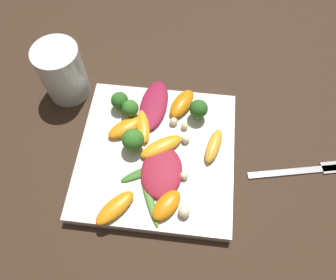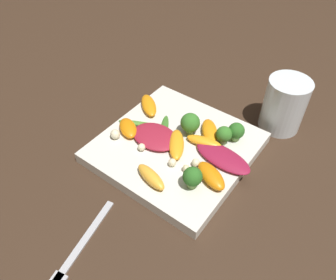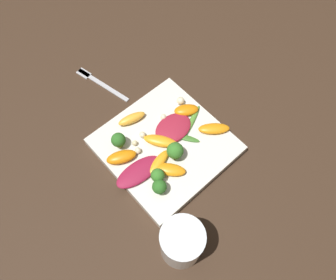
# 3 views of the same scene
# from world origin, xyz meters

# --- Properties ---
(ground_plane) EXTENTS (2.40, 2.40, 0.00)m
(ground_plane) POSITION_xyz_m (0.00, 0.00, 0.00)
(ground_plane) COLOR #382619
(plate) EXTENTS (0.26, 0.26, 0.02)m
(plate) POSITION_xyz_m (0.00, 0.00, 0.01)
(plate) COLOR silver
(plate) RESTS_ON ground_plane
(drinking_glass) EXTENTS (0.08, 0.08, 0.11)m
(drinking_glass) POSITION_xyz_m (-0.13, -0.19, 0.05)
(drinking_glass) COLOR white
(drinking_glass) RESTS_ON ground_plane
(fork) EXTENTS (0.05, 0.17, 0.01)m
(fork) POSITION_xyz_m (-0.01, 0.26, 0.00)
(fork) COLOR #B2B2B7
(fork) RESTS_ON ground_plane
(radicchio_leaf_0) EXTENTS (0.09, 0.07, 0.01)m
(radicchio_leaf_0) POSITION_xyz_m (0.04, 0.01, 0.03)
(radicchio_leaf_0) COLOR maroon
(radicchio_leaf_0) RESTS_ON plate
(radicchio_leaf_1) EXTENTS (0.11, 0.06, 0.01)m
(radicchio_leaf_1) POSITION_xyz_m (-0.09, -0.02, 0.03)
(radicchio_leaf_1) COLOR maroon
(radicchio_leaf_1) RESTS_ON plate
(orange_segment_0) EXTENTS (0.07, 0.04, 0.02)m
(orange_segment_0) POSITION_xyz_m (-0.02, 0.10, 0.03)
(orange_segment_0) COLOR #FCAD33
(orange_segment_0) RESTS_ON plate
(orange_segment_1) EXTENTS (0.07, 0.07, 0.02)m
(orange_segment_1) POSITION_xyz_m (-0.04, -0.06, 0.03)
(orange_segment_1) COLOR orange
(orange_segment_1) RESTS_ON plate
(orange_segment_2) EXTENTS (0.07, 0.07, 0.02)m
(orange_segment_2) POSITION_xyz_m (0.11, -0.05, 0.03)
(orange_segment_2) COLOR orange
(orange_segment_2) RESTS_ON plate
(orange_segment_3) EXTENTS (0.07, 0.06, 0.02)m
(orange_segment_3) POSITION_xyz_m (-0.10, 0.03, 0.03)
(orange_segment_3) COLOR orange
(orange_segment_3) RESTS_ON plate
(orange_segment_4) EXTENTS (0.07, 0.04, 0.02)m
(orange_segment_4) POSITION_xyz_m (-0.04, -0.03, 0.03)
(orange_segment_4) COLOR orange
(orange_segment_4) RESTS_ON plate
(orange_segment_5) EXTENTS (0.07, 0.08, 0.02)m
(orange_segment_5) POSITION_xyz_m (-0.01, 0.01, 0.03)
(orange_segment_5) COLOR orange
(orange_segment_5) RESTS_ON plate
(orange_segment_6) EXTENTS (0.06, 0.06, 0.02)m
(orange_segment_6) POSITION_xyz_m (0.09, 0.03, 0.03)
(orange_segment_6) COLOR orange
(orange_segment_6) RESTS_ON plate
(broccoli_floret_0) EXTENTS (0.03, 0.03, 0.04)m
(broccoli_floret_0) POSITION_xyz_m (-0.08, 0.06, 0.05)
(broccoli_floret_0) COLOR #84AD5B
(broccoli_floret_0) RESTS_ON plate
(broccoli_floret_1) EXTENTS (0.03, 0.03, 0.04)m
(broccoli_floret_1) POSITION_xyz_m (-0.07, -0.05, 0.04)
(broccoli_floret_1) COLOR #84AD5B
(broccoli_floret_1) RESTS_ON plate
(broccoli_floret_2) EXTENTS (0.03, 0.03, 0.04)m
(broccoli_floret_2) POSITION_xyz_m (-0.08, -0.08, 0.04)
(broccoli_floret_2) COLOR #84AD5B
(broccoli_floret_2) RESTS_ON plate
(broccoli_floret_3) EXTENTS (0.04, 0.04, 0.05)m
(broccoli_floret_3) POSITION_xyz_m (-0.01, -0.04, 0.05)
(broccoli_floret_3) COLOR #84AD5B
(broccoli_floret_3) RESTS_ON plate
(arugula_sprig_0) EXTENTS (0.09, 0.05, 0.01)m
(arugula_sprig_0) POSITION_xyz_m (0.08, 0.00, 0.03)
(arugula_sprig_0) COLOR #518E33
(arugula_sprig_0) RESTS_ON plate
(arugula_sprig_1) EXTENTS (0.05, 0.07, 0.01)m
(arugula_sprig_1) POSITION_xyz_m (0.04, -0.02, 0.02)
(arugula_sprig_1) COLOR #3D7528
(arugula_sprig_1) RESTS_ON plate
(macadamia_nut_0) EXTENTS (0.01, 0.01, 0.01)m
(macadamia_nut_0) POSITION_xyz_m (0.04, 0.05, 0.03)
(macadamia_nut_0) COLOR beige
(macadamia_nut_0) RESTS_ON plate
(macadamia_nut_1) EXTENTS (0.01, 0.01, 0.01)m
(macadamia_nut_1) POSITION_xyz_m (-0.05, 0.04, 0.03)
(macadamia_nut_1) COLOR beige
(macadamia_nut_1) RESTS_ON plate
(macadamia_nut_2) EXTENTS (0.02, 0.02, 0.02)m
(macadamia_nut_2) POSITION_xyz_m (0.10, 0.06, 0.03)
(macadamia_nut_2) COLOR beige
(macadamia_nut_2) RESTS_ON plate
(macadamia_nut_3) EXTENTS (0.01, 0.01, 0.01)m
(macadamia_nut_3) POSITION_xyz_m (-0.06, 0.02, 0.03)
(macadamia_nut_3) COLOR beige
(macadamia_nut_3) RESTS_ON plate
(macadamia_nut_4) EXTENTS (0.01, 0.01, 0.01)m
(macadamia_nut_4) POSITION_xyz_m (-0.03, 0.05, 0.03)
(macadamia_nut_4) COLOR beige
(macadamia_nut_4) RESTS_ON plate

